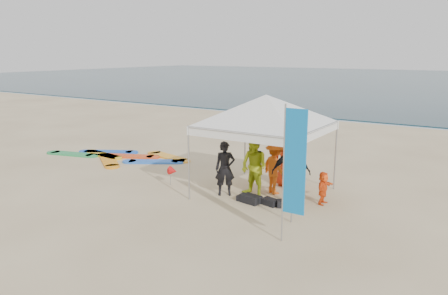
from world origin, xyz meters
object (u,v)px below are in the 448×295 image
surfboard_spread (120,156)px  canopy_tent (266,95)px  person_black_b (291,173)px  feather_flag (294,164)px  person_orange_b (287,158)px  person_seated (323,188)px  person_orange_a (275,167)px  marker_pennant (173,171)px  person_yellow (254,167)px  person_black_a (225,169)px

surfboard_spread → canopy_tent: bearing=-8.1°
person_black_b → feather_flag: size_ratio=0.59×
canopy_tent → feather_flag: canopy_tent is taller
person_orange_b → canopy_tent: size_ratio=0.40×
person_seated → person_orange_b: bearing=58.8°
person_orange_a → canopy_tent: canopy_tent is taller
marker_pennant → person_black_b: bearing=6.4°
person_seated → canopy_tent: canopy_tent is taller
person_yellow → person_orange_b: person_orange_b is taller
person_orange_b → marker_pennant: (-3.11, -1.94, -0.43)m
person_black_a → person_orange_b: size_ratio=0.89×
person_seated → surfboard_spread: size_ratio=0.17×
person_yellow → person_black_b: (1.23, -0.08, 0.02)m
feather_flag → person_orange_b: bearing=116.0°
feather_flag → person_seated: bearing=96.4°
feather_flag → marker_pennant: (-5.02, 1.96, -1.37)m
person_yellow → person_black_b: person_black_b is taller
person_black_b → marker_pennant: 3.97m
person_seated → person_black_b: bearing=124.4°
canopy_tent → feather_flag: bearing=-52.5°
person_orange_a → person_seated: size_ratio=1.72×
person_orange_a → surfboard_spread: (-7.42, 0.78, -0.78)m
feather_flag → surfboard_spread: bearing=157.7°
person_seated → marker_pennant: size_ratio=1.49×
person_orange_a → person_seated: 1.64m
person_black_a → feather_flag: (3.12, -2.10, 1.04)m
person_black_b → canopy_tent: bearing=-43.9°
person_orange_b → marker_pennant: 3.69m
person_orange_b → marker_pennant: bearing=32.8°
person_orange_b → person_seated: 1.92m
person_orange_b → person_seated: bearing=148.9°
person_black_a → person_yellow: (0.78, 0.38, 0.08)m
person_orange_a → surfboard_spread: bearing=23.1°
person_black_a → person_seated: bearing=-19.7°
person_yellow → marker_pennant: (-2.68, -0.52, -0.41)m
person_orange_a → canopy_tent: 2.24m
person_black_a → marker_pennant: (-1.90, -0.13, -0.33)m
person_orange_a → person_seated: (1.60, -0.13, -0.34)m
person_black_a → feather_flag: bearing=-70.0°
person_orange_b → person_seated: person_orange_b is taller
person_black_b → person_orange_b: size_ratio=1.00×
person_black_b → person_seated: size_ratio=1.95×
person_black_a → surfboard_spread: 6.51m
person_orange_a → person_black_b: bearing=170.6°
person_black_b → surfboard_spread: 8.41m
marker_pennant → canopy_tent: bearing=16.1°
person_black_b → marker_pennant: bearing=-16.7°
person_yellow → surfboard_spread: person_yellow is taller
person_orange_a → feather_flag: feather_flag is taller
person_black_b → surfboard_spread: size_ratio=0.32×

